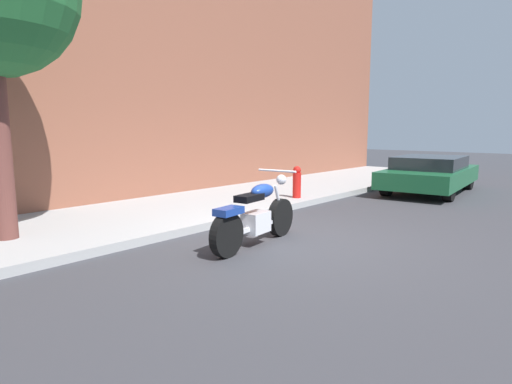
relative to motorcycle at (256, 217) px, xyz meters
The scene contains 5 objects.
ground_plane 0.73m from the motorcycle, 23.91° to the right, with size 60.00×60.00×0.00m, color #38383D.
sidewalk 3.02m from the motorcycle, 79.92° to the left, with size 24.57×3.31×0.14m, color #A3A3A3.
motorcycle is the anchor object (origin of this frame).
parked_car_green 7.43m from the motorcycle, ahead, with size 4.30×2.25×1.03m.
fire_hydrant 3.90m from the motorcycle, 26.42° to the left, with size 0.20×0.20×0.91m.
Camera 1 is at (-5.38, -4.01, 1.79)m, focal length 30.04 mm.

